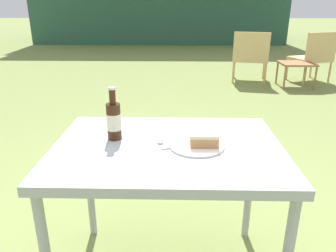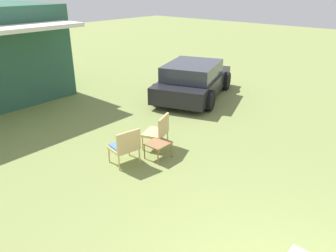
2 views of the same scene
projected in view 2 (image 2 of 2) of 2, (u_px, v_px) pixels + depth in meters
parked_car at (193, 80)px, 11.65m from camera, size 4.33×3.01×1.24m
wicker_chair_cushioned at (125, 145)px, 7.25m from camera, size 0.67×0.61×0.85m
wicker_chair_plain at (158, 130)px, 7.98m from camera, size 0.72×0.68×0.85m
garden_side_table at (158, 144)px, 7.54m from camera, size 0.53×0.47×0.40m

